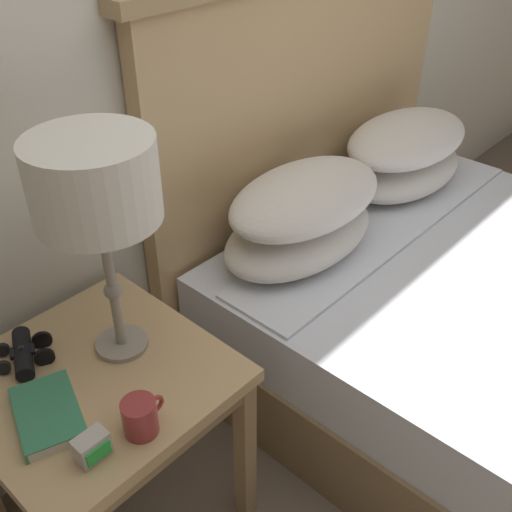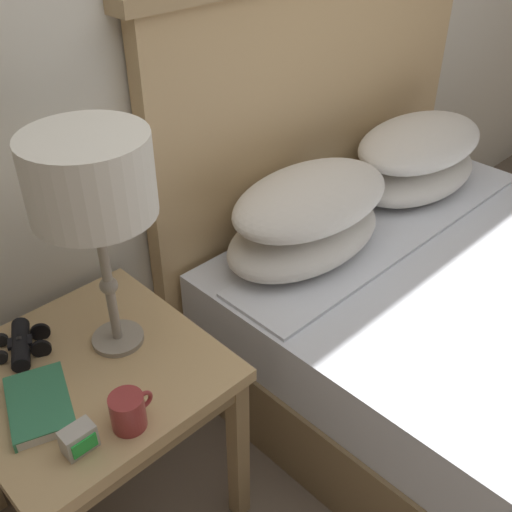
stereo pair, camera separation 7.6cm
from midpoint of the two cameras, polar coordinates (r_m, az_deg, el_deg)
name	(u,v)px [view 1 (the left image)]	position (r m, az deg, el deg)	size (l,w,h in m)	color
ground_plane	(458,499)	(2.02, 17.58, -21.23)	(20.00, 20.00, 0.00)	#6B5B4C
nightstand	(97,397)	(1.57, -16.25, -12.80)	(0.58, 0.58, 0.58)	tan
bed	(508,329)	(2.12, 21.91, -6.53)	(1.58, 2.02, 1.32)	olive
table_lamp	(95,186)	(1.31, -16.74, 6.40)	(0.28, 0.28, 0.56)	gray
book_on_nightstand	(47,414)	(1.44, -20.78, -13.92)	(0.19, 0.24, 0.03)	silver
binoculars_pair	(24,353)	(1.59, -22.54, -8.57)	(0.16, 0.16, 0.05)	black
coffee_mug	(141,417)	(1.34, -12.59, -14.74)	(0.10, 0.08, 0.08)	#993333
alarm_clock	(92,447)	(1.33, -16.98, -17.06)	(0.07, 0.05, 0.06)	#B7B2A8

